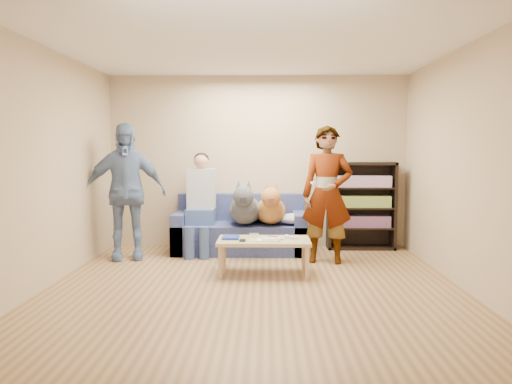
{
  "coord_description": "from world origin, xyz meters",
  "views": [
    {
      "loc": [
        0.14,
        -5.12,
        1.5
      ],
      "look_at": [
        0.0,
        1.2,
        0.95
      ],
      "focal_mm": 35.0,
      "sensor_mm": 36.0,
      "label": 1
    }
  ],
  "objects_px": {
    "sofa": "(240,232)",
    "dog_gray": "(245,208)",
    "person_seated": "(201,200)",
    "coffee_table": "(264,243)",
    "person_standing_left": "(125,191)",
    "dog_tan": "(271,209)",
    "camera_silver": "(254,235)",
    "person_standing_right": "(327,195)",
    "notebook_blue": "(231,237)",
    "bookshelf": "(361,204)"
  },
  "relations": [
    {
      "from": "notebook_blue",
      "to": "dog_gray",
      "type": "relative_size",
      "value": 0.2
    },
    {
      "from": "sofa",
      "to": "bookshelf",
      "type": "relative_size",
      "value": 1.46
    },
    {
      "from": "camera_silver",
      "to": "sofa",
      "type": "distance_m",
      "value": 1.24
    },
    {
      "from": "person_standing_right",
      "to": "dog_tan",
      "type": "height_order",
      "value": "person_standing_right"
    },
    {
      "from": "dog_tan",
      "to": "person_seated",
      "type": "bearing_deg",
      "value": 177.9
    },
    {
      "from": "notebook_blue",
      "to": "coffee_table",
      "type": "relative_size",
      "value": 0.24
    },
    {
      "from": "coffee_table",
      "to": "person_seated",
      "type": "bearing_deg",
      "value": 127.38
    },
    {
      "from": "person_standing_left",
      "to": "dog_gray",
      "type": "distance_m",
      "value": 1.66
    },
    {
      "from": "person_standing_right",
      "to": "notebook_blue",
      "type": "height_order",
      "value": "person_standing_right"
    },
    {
      "from": "coffee_table",
      "to": "bookshelf",
      "type": "bearing_deg",
      "value": 47.09
    },
    {
      "from": "camera_silver",
      "to": "sofa",
      "type": "relative_size",
      "value": 0.06
    },
    {
      "from": "notebook_blue",
      "to": "coffee_table",
      "type": "height_order",
      "value": "notebook_blue"
    },
    {
      "from": "notebook_blue",
      "to": "person_seated",
      "type": "distance_m",
      "value": 1.3
    },
    {
      "from": "sofa",
      "to": "person_standing_right",
      "type": "bearing_deg",
      "value": -30.64
    },
    {
      "from": "camera_silver",
      "to": "dog_tan",
      "type": "xyz_separation_m",
      "value": [
        0.21,
        1.04,
        0.2
      ]
    },
    {
      "from": "person_standing_left",
      "to": "camera_silver",
      "type": "xyz_separation_m",
      "value": [
        1.77,
        -0.67,
        -0.48
      ]
    },
    {
      "from": "person_standing_right",
      "to": "notebook_blue",
      "type": "distance_m",
      "value": 1.43
    },
    {
      "from": "person_seated",
      "to": "bookshelf",
      "type": "height_order",
      "value": "person_seated"
    },
    {
      "from": "camera_silver",
      "to": "dog_gray",
      "type": "relative_size",
      "value": 0.09
    },
    {
      "from": "person_standing_left",
      "to": "bookshelf",
      "type": "xyz_separation_m",
      "value": [
        3.33,
        0.77,
        -0.24
      ]
    },
    {
      "from": "person_standing_left",
      "to": "coffee_table",
      "type": "bearing_deg",
      "value": -36.54
    },
    {
      "from": "person_standing_right",
      "to": "notebook_blue",
      "type": "bearing_deg",
      "value": -145.37
    },
    {
      "from": "person_standing_right",
      "to": "bookshelf",
      "type": "distance_m",
      "value": 1.14
    },
    {
      "from": "person_standing_right",
      "to": "sofa",
      "type": "distance_m",
      "value": 1.5
    },
    {
      "from": "sofa",
      "to": "person_standing_left",
      "type": "bearing_deg",
      "value": -160.75
    },
    {
      "from": "dog_gray",
      "to": "bookshelf",
      "type": "distance_m",
      "value": 1.78
    },
    {
      "from": "person_standing_left",
      "to": "notebook_blue",
      "type": "xyz_separation_m",
      "value": [
        1.49,
        -0.74,
        -0.49
      ]
    },
    {
      "from": "camera_silver",
      "to": "dog_gray",
      "type": "bearing_deg",
      "value": 98.91
    },
    {
      "from": "sofa",
      "to": "dog_gray",
      "type": "distance_m",
      "value": 0.44
    },
    {
      "from": "person_standing_left",
      "to": "notebook_blue",
      "type": "bearing_deg",
      "value": -40.27
    },
    {
      "from": "sofa",
      "to": "dog_gray",
      "type": "height_order",
      "value": "dog_gray"
    },
    {
      "from": "camera_silver",
      "to": "dog_tan",
      "type": "distance_m",
      "value": 1.08
    },
    {
      "from": "person_standing_left",
      "to": "person_seated",
      "type": "distance_m",
      "value": 1.07
    },
    {
      "from": "person_seated",
      "to": "sofa",
      "type": "bearing_deg",
      "value": 12.7
    },
    {
      "from": "dog_tan",
      "to": "person_standing_right",
      "type": "bearing_deg",
      "value": -36.06
    },
    {
      "from": "person_standing_left",
      "to": "person_seated",
      "type": "relative_size",
      "value": 1.26
    },
    {
      "from": "dog_tan",
      "to": "coffee_table",
      "type": "distance_m",
      "value": 1.2
    },
    {
      "from": "person_standing_right",
      "to": "person_standing_left",
      "type": "height_order",
      "value": "person_standing_left"
    },
    {
      "from": "camera_silver",
      "to": "coffee_table",
      "type": "bearing_deg",
      "value": -45.0
    },
    {
      "from": "person_seated",
      "to": "coffee_table",
      "type": "bearing_deg",
      "value": -52.62
    },
    {
      "from": "notebook_blue",
      "to": "bookshelf",
      "type": "height_order",
      "value": "bookshelf"
    },
    {
      "from": "sofa",
      "to": "dog_tan",
      "type": "bearing_deg",
      "value": -20.21
    },
    {
      "from": "camera_silver",
      "to": "coffee_table",
      "type": "height_order",
      "value": "camera_silver"
    },
    {
      "from": "person_standing_left",
      "to": "person_standing_right",
      "type": "bearing_deg",
      "value": -17.3
    },
    {
      "from": "sofa",
      "to": "camera_silver",
      "type": "bearing_deg",
      "value": -79.07
    },
    {
      "from": "bookshelf",
      "to": "person_standing_right",
      "type": "bearing_deg",
      "value": -123.71
    },
    {
      "from": "coffee_table",
      "to": "dog_gray",
      "type": "bearing_deg",
      "value": 103.94
    },
    {
      "from": "person_standing_left",
      "to": "coffee_table",
      "type": "height_order",
      "value": "person_standing_left"
    },
    {
      "from": "person_standing_left",
      "to": "dog_tan",
      "type": "height_order",
      "value": "person_standing_left"
    },
    {
      "from": "person_standing_left",
      "to": "camera_silver",
      "type": "height_order",
      "value": "person_standing_left"
    }
  ]
}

